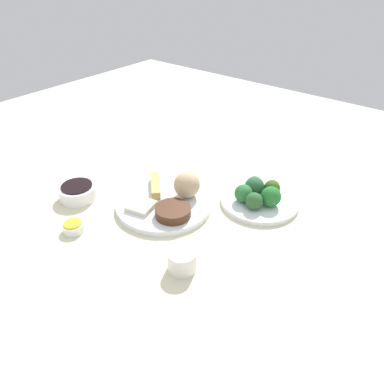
# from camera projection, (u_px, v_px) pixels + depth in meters

# --- Properties ---
(tabletop) EXTENTS (2.20, 2.20, 0.02)m
(tabletop) POSITION_uv_depth(u_px,v_px,m) (160.00, 204.00, 1.05)
(tabletop) COLOR beige
(tabletop) RESTS_ON ground
(main_plate) EXTENTS (0.26, 0.26, 0.02)m
(main_plate) POSITION_uv_depth(u_px,v_px,m) (164.00, 204.00, 1.02)
(main_plate) COLOR white
(main_plate) RESTS_ON tabletop
(rice_scoop) EXTENTS (0.07, 0.07, 0.07)m
(rice_scoop) POSITION_uv_depth(u_px,v_px,m) (187.00, 185.00, 1.02)
(rice_scoop) COLOR tan
(rice_scoop) RESTS_ON main_plate
(spring_roll) EXTENTS (0.10, 0.10, 0.02)m
(spring_roll) POSITION_uv_depth(u_px,v_px,m) (155.00, 185.00, 1.06)
(spring_roll) COLOR tan
(spring_roll) RESTS_ON main_plate
(crab_rangoon_wonton) EXTENTS (0.08, 0.08, 0.01)m
(crab_rangoon_wonton) POSITION_uv_depth(u_px,v_px,m) (140.00, 205.00, 0.99)
(crab_rangoon_wonton) COLOR beige
(crab_rangoon_wonton) RESTS_ON main_plate
(stir_fry_heap) EXTENTS (0.09, 0.09, 0.02)m
(stir_fry_heap) POSITION_uv_depth(u_px,v_px,m) (173.00, 211.00, 0.96)
(stir_fry_heap) COLOR #482717
(stir_fry_heap) RESTS_ON main_plate
(broccoli_plate) EXTENTS (0.21, 0.21, 0.01)m
(broccoli_plate) POSITION_uv_depth(u_px,v_px,m) (259.00, 201.00, 1.04)
(broccoli_plate) COLOR white
(broccoli_plate) RESTS_ON tabletop
(broccoli_floret_0) EXTENTS (0.05, 0.05, 0.05)m
(broccoli_floret_0) POSITION_uv_depth(u_px,v_px,m) (254.00, 187.00, 1.03)
(broccoli_floret_0) COLOR #2A5D37
(broccoli_floret_0) RESTS_ON broccoli_plate
(broccoli_floret_1) EXTENTS (0.04, 0.04, 0.04)m
(broccoli_floret_1) POSITION_uv_depth(u_px,v_px,m) (272.00, 188.00, 1.04)
(broccoli_floret_1) COLOR #365A1B
(broccoli_floret_1) RESTS_ON broccoli_plate
(broccoli_floret_2) EXTENTS (0.05, 0.05, 0.05)m
(broccoli_floret_2) POSITION_uv_depth(u_px,v_px,m) (254.00, 201.00, 0.98)
(broccoli_floret_2) COLOR #2C5B2E
(broccoli_floret_2) RESTS_ON broccoli_plate
(broccoli_floret_3) EXTENTS (0.05, 0.05, 0.05)m
(broccoli_floret_3) POSITION_uv_depth(u_px,v_px,m) (271.00, 197.00, 0.99)
(broccoli_floret_3) COLOR #236F2D
(broccoli_floret_3) RESTS_ON broccoli_plate
(broccoli_floret_4) EXTENTS (0.04, 0.04, 0.04)m
(broccoli_floret_4) POSITION_uv_depth(u_px,v_px,m) (254.00, 183.00, 1.06)
(broccoli_floret_4) COLOR #1F7220
(broccoli_floret_4) RESTS_ON broccoli_plate
(broccoli_floret_5) EXTENTS (0.05, 0.05, 0.05)m
(broccoli_floret_5) POSITION_uv_depth(u_px,v_px,m) (243.00, 193.00, 1.01)
(broccoli_floret_5) COLOR #2C7336
(broccoli_floret_5) RESTS_ON broccoli_plate
(soy_sauce_bowl) EXTENTS (0.10, 0.10, 0.04)m
(soy_sauce_bowl) POSITION_uv_depth(u_px,v_px,m) (78.00, 192.00, 1.05)
(soy_sauce_bowl) COLOR white
(soy_sauce_bowl) RESTS_ON tabletop
(soy_sauce_bowl_liquid) EXTENTS (0.09, 0.09, 0.00)m
(soy_sauce_bowl_liquid) POSITION_uv_depth(u_px,v_px,m) (77.00, 186.00, 1.04)
(soy_sauce_bowl_liquid) COLOR black
(soy_sauce_bowl_liquid) RESTS_ON soy_sauce_bowl
(sauce_ramekin_hot_mustard) EXTENTS (0.05, 0.05, 0.02)m
(sauce_ramekin_hot_mustard) POSITION_uv_depth(u_px,v_px,m) (74.00, 227.00, 0.93)
(sauce_ramekin_hot_mustard) COLOR white
(sauce_ramekin_hot_mustard) RESTS_ON tabletop
(sauce_ramekin_hot_mustard_liquid) EXTENTS (0.04, 0.04, 0.00)m
(sauce_ramekin_hot_mustard_liquid) POSITION_uv_depth(u_px,v_px,m) (73.00, 223.00, 0.93)
(sauce_ramekin_hot_mustard_liquid) COLOR gold
(sauce_ramekin_hot_mustard_liquid) RESTS_ON sauce_ramekin_hot_mustard
(teacup) EXTENTS (0.06, 0.06, 0.05)m
(teacup) POSITION_uv_depth(u_px,v_px,m) (182.00, 261.00, 0.82)
(teacup) COLOR white
(teacup) RESTS_ON tabletop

